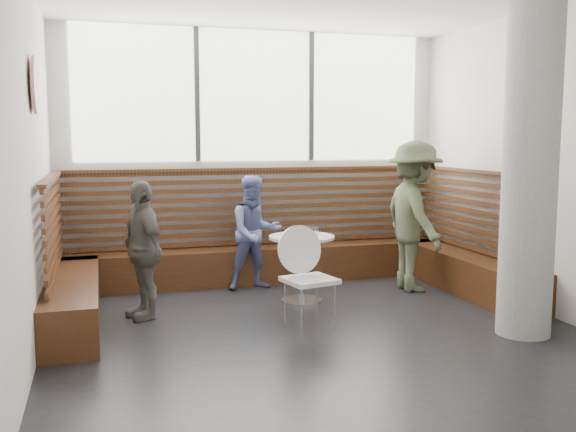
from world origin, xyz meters
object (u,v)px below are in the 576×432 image
object	(u,v)px
adult_man	(414,216)
child_back	(255,233)
cafe_table	(302,255)
cafe_chair	(307,269)
child_left	(142,250)
concrete_column	(530,165)

from	to	relation	value
adult_man	child_back	bearing A→B (deg)	74.56
cafe_table	child_back	xyz separation A→B (m)	(-0.36, 0.76, 0.15)
cafe_chair	child_left	distance (m)	1.72
adult_man	child_left	bearing A→B (deg)	97.92
concrete_column	cafe_table	size ratio (longest dim) A/B	4.25
concrete_column	cafe_chair	xyz separation A→B (m)	(-1.90, 0.78, -1.01)
cafe_table	cafe_chair	xyz separation A→B (m)	(-0.25, -0.95, 0.05)
cafe_chair	child_left	size ratio (longest dim) A/B	0.70
cafe_chair	adult_man	bearing A→B (deg)	20.35
cafe_table	child_left	size ratio (longest dim) A/B	0.53
cafe_table	concrete_column	bearing A→B (deg)	-46.36
child_back	child_left	xyz separation A→B (m)	(-1.40, -0.90, 0.01)
cafe_chair	adult_man	xyz separation A→B (m)	(1.72, 1.12, 0.32)
concrete_column	child_back	distance (m)	3.32
adult_man	child_left	distance (m)	3.25
concrete_column	cafe_table	bearing A→B (deg)	133.64
concrete_column	adult_man	bearing A→B (deg)	95.31
child_left	child_back	bearing A→B (deg)	104.28
cafe_table	adult_man	bearing A→B (deg)	6.50
cafe_table	adult_man	world-z (taller)	adult_man
adult_man	cafe_table	bearing A→B (deg)	98.93
adult_man	child_left	size ratio (longest dim) A/B	1.28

